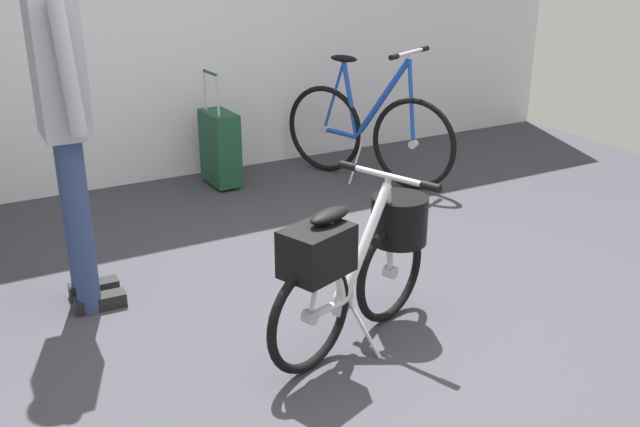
# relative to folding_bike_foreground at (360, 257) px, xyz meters

# --- Properties ---
(ground_plane) EXTENTS (7.45, 7.45, 0.00)m
(ground_plane) POSITION_rel_folding_bike_foreground_xyz_m (-0.11, -0.13, -0.40)
(ground_plane) COLOR #38383F
(folding_bike_foreground) EXTENTS (1.00, 0.56, 0.75)m
(folding_bike_foreground) POSITION_rel_folding_bike_foreground_xyz_m (0.00, 0.00, 0.00)
(folding_bike_foreground) COLOR black
(folding_bike_foreground) RESTS_ON ground_plane
(display_bike_left) EXTENTS (0.72, 1.28, 0.98)m
(display_bike_left) POSITION_rel_folding_bike_foreground_xyz_m (1.26, 1.91, -0.03)
(display_bike_left) COLOR black
(display_bike_left) RESTS_ON ground_plane
(visitor_near_wall) EXTENTS (0.29, 0.54, 1.77)m
(visitor_near_wall) POSITION_rel_folding_bike_foreground_xyz_m (-1.00, 0.93, 0.63)
(visitor_near_wall) COLOR navy
(visitor_near_wall) RESTS_ON ground_plane
(rolling_suitcase) EXTENTS (0.19, 0.36, 0.83)m
(rolling_suitcase) POSITION_rel_folding_bike_foreground_xyz_m (0.27, 2.31, -0.12)
(rolling_suitcase) COLOR #19472D
(rolling_suitcase) RESTS_ON ground_plane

